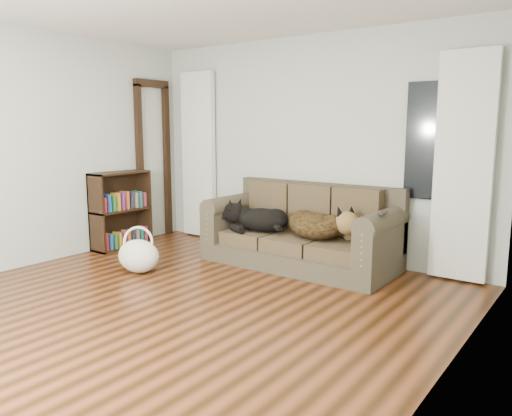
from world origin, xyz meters
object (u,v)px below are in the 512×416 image
Objects in this scene: dog_shepherd at (318,226)px; bookshelf at (121,209)px; sofa at (299,226)px; tote_bag at (139,258)px; dog_black_lab at (259,220)px.

bookshelf is (-2.56, -0.58, 0.01)m from dog_shepherd.
sofa is 3.04× the size of dog_shepherd.
tote_bag is (-1.51, -1.21, -0.33)m from dog_shepherd.
bookshelf is at bearing -163.88° from dog_black_lab.
dog_black_lab is (-0.49, -0.08, 0.03)m from sofa.
bookshelf reaches higher than dog_shepherd.
dog_shepherd reaches higher than tote_bag.
dog_shepherd is 1.96m from tote_bag.
bookshelf is (-1.81, -0.53, 0.02)m from dog_black_lab.
tote_bag is at bearing -135.09° from sofa.
sofa is 2.17× the size of bookshelf.
sofa reaches higher than tote_bag.
tote_bag is (-1.25, -1.25, -0.29)m from sofa.
dog_black_lab is at bearing 56.95° from tote_bag.
bookshelf is at bearing -165.07° from sofa.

